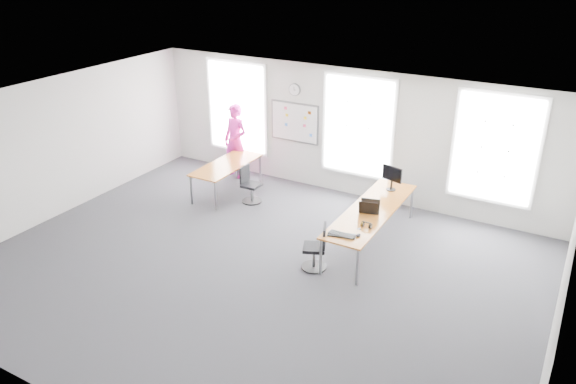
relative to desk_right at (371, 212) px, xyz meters
The scene contains 23 objects.
floor 2.55m from the desk_right, 127.51° to the right, with size 10.00×10.00×0.00m, color #2D2C32.
ceiling 3.35m from the desk_right, 127.51° to the right, with size 10.00×10.00×0.00m, color silver.
wall_back 2.66m from the desk_right, 125.89° to the left, with size 10.00×10.00×0.00m, color silver.
wall_front 6.18m from the desk_right, 104.08° to the right, with size 10.00×10.00×0.00m, color silver.
wall_left 6.82m from the desk_right, 163.35° to the right, with size 10.00×10.00×0.00m, color silver.
wall_right 4.09m from the desk_right, 28.94° to the right, with size 10.00×10.00×0.00m, color silver.
window_left 5.03m from the desk_right, 155.68° to the left, with size 1.60×0.06×2.20m, color white.
window_mid 2.55m from the desk_right, 120.39° to the left, with size 1.60×0.06×2.20m, color white.
window_right 2.89m from the desk_right, 48.27° to the left, with size 1.60×0.06×2.20m, color white.
desk_right is the anchor object (origin of this frame).
desk_left 3.97m from the desk_right, behind, with size 0.80×2.00×0.73m.
chair_right 1.47m from the desk_right, 110.81° to the right, with size 0.52×0.52×0.88m.
chair_left 3.23m from the desk_right, behind, with size 0.46×0.46×0.86m.
person 4.63m from the desk_right, 159.19° to the left, with size 0.69×0.45×1.88m, color #F026AE.
whiteboard 3.59m from the desk_right, 144.46° to the left, with size 1.20×0.03×0.90m, color white.
wall_clock 3.86m from the desk_right, 144.46° to the left, with size 0.30×0.30×0.04m, color gray.
keyboard 1.27m from the desk_right, 93.03° to the right, with size 0.49×0.18×0.02m, color black.
mouse 1.16m from the desk_right, 79.93° to the right, with size 0.08×0.12×0.05m, color black.
lens_cap 0.89m from the desk_right, 83.07° to the right, with size 0.07×0.07×0.01m, color black.
headphones 0.78m from the desk_right, 75.66° to the right, with size 0.20×0.10×0.11m.
laptop_sleeve 0.29m from the desk_right, 82.10° to the right, with size 0.38×0.28×0.30m.
paper_stack 0.12m from the desk_right, 139.15° to the left, with size 0.30×0.22×0.10m, color beige.
monitor 1.13m from the desk_right, 89.60° to the left, with size 0.47×0.20×0.53m.
Camera 1 is at (4.90, -7.44, 5.57)m, focal length 35.00 mm.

